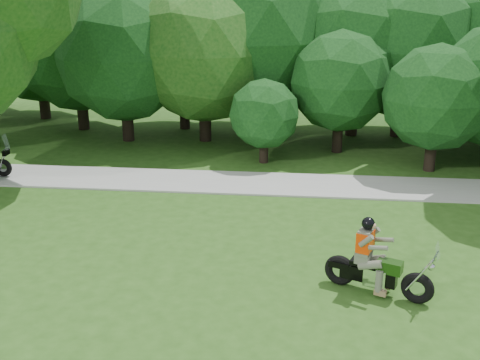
{
  "coord_description": "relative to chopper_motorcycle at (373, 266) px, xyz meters",
  "views": [
    {
      "loc": [
        0.32,
        -10.4,
        6.42
      ],
      "look_at": [
        -1.27,
        4.75,
        1.24
      ],
      "focal_mm": 45.0,
      "sensor_mm": 36.0,
      "label": 1
    }
  ],
  "objects": [
    {
      "name": "walkway",
      "position": [
        -1.92,
        6.75,
        -0.59
      ],
      "size": [
        60.0,
        2.2,
        0.06
      ],
      "primitive_type": "cube",
      "color": "#9A9A95",
      "rests_on": "ground"
    },
    {
      "name": "chopper_motorcycle",
      "position": [
        0.0,
        0.0,
        0.0
      ],
      "size": [
        2.29,
        1.27,
        1.69
      ],
      "rotation": [
        0.0,
        0.0,
        -0.39
      ],
      "color": "black",
      "rests_on": "ground"
    },
    {
      "name": "ground",
      "position": [
        -1.92,
        -1.25,
        -0.62
      ],
      "size": [
        100.0,
        100.0,
        0.0
      ],
      "primitive_type": "plane",
      "color": "#284F16",
      "rests_on": "ground"
    },
    {
      "name": "tree_line",
      "position": [
        -0.15,
        13.39,
        3.0
      ],
      "size": [
        39.61,
        11.69,
        7.48
      ],
      "color": "black",
      "rests_on": "ground"
    }
  ]
}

